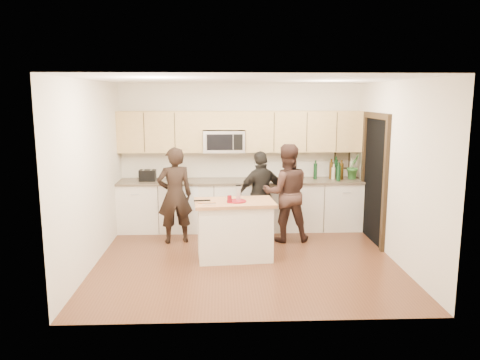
{
  "coord_description": "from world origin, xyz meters",
  "views": [
    {
      "loc": [
        -0.37,
        -6.82,
        2.46
      ],
      "look_at": [
        -0.07,
        0.35,
        1.18
      ],
      "focal_mm": 35.0,
      "sensor_mm": 36.0,
      "label": 1
    }
  ],
  "objects_px": {
    "toaster": "(148,175)",
    "woman_left": "(175,195)",
    "woman_right": "(261,195)",
    "woman_center": "(286,193)",
    "island": "(234,229)"
  },
  "relations": [
    {
      "from": "island",
      "to": "woman_right",
      "type": "xyz_separation_m",
      "value": [
        0.5,
        1.02,
        0.32
      ]
    },
    {
      "from": "woman_center",
      "to": "woman_right",
      "type": "xyz_separation_m",
      "value": [
        -0.41,
        0.16,
        -0.07
      ]
    },
    {
      "from": "woman_center",
      "to": "woman_right",
      "type": "relative_size",
      "value": 1.09
    },
    {
      "from": "island",
      "to": "woman_right",
      "type": "distance_m",
      "value": 1.18
    },
    {
      "from": "woman_left",
      "to": "woman_center",
      "type": "relative_size",
      "value": 0.97
    },
    {
      "from": "toaster",
      "to": "woman_right",
      "type": "distance_m",
      "value": 2.13
    },
    {
      "from": "toaster",
      "to": "woman_center",
      "type": "relative_size",
      "value": 0.18
    },
    {
      "from": "island",
      "to": "woman_center",
      "type": "relative_size",
      "value": 0.75
    },
    {
      "from": "island",
      "to": "woman_left",
      "type": "distance_m",
      "value": 1.34
    },
    {
      "from": "toaster",
      "to": "woman_left",
      "type": "relative_size",
      "value": 0.18
    },
    {
      "from": "island",
      "to": "toaster",
      "type": "height_order",
      "value": "toaster"
    },
    {
      "from": "island",
      "to": "woman_center",
      "type": "height_order",
      "value": "woman_center"
    },
    {
      "from": "toaster",
      "to": "woman_left",
      "type": "bearing_deg",
      "value": -52.49
    },
    {
      "from": "island",
      "to": "toaster",
      "type": "xyz_separation_m",
      "value": [
        -1.55,
        1.57,
        0.59
      ]
    },
    {
      "from": "woman_center",
      "to": "woman_right",
      "type": "distance_m",
      "value": 0.45
    }
  ]
}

